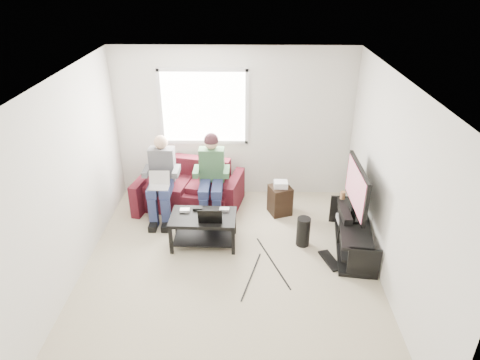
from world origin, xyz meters
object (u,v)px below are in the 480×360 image
tv (357,189)px  end_table (280,199)px  subwoofer (303,232)px  coffee_table (203,223)px  sofa (190,190)px  tv_stand (352,235)px

tv → end_table: (-0.99, 0.85, -0.66)m
subwoofer → end_table: 0.93m
coffee_table → tv: (2.17, 0.03, 0.58)m
coffee_table → subwoofer: 1.47m
coffee_table → sofa: bearing=107.0°
coffee_table → end_table: end_table is taller
sofa → subwoofer: sofa is taller
sofa → coffee_table: size_ratio=1.93×
tv_stand → tv: size_ratio=1.33×
sofa → coffee_table: sofa is taller
coffee_table → subwoofer: coffee_table is taller
coffee_table → tv_stand: size_ratio=0.66×
tv → end_table: bearing=139.3°
sofa → coffee_table: (0.34, -1.10, 0.05)m
subwoofer → sofa: bearing=148.4°
sofa → subwoofer: 2.11m
tv → subwoofer: 0.99m
coffee_table → tv: 2.24m
coffee_table → end_table: bearing=36.8°
tv → tv_stand: bearing=-88.5°
coffee_table → tv: size_ratio=0.87×
end_table → coffee_table: bearing=-143.2°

